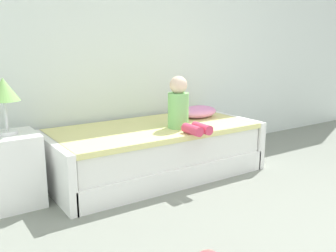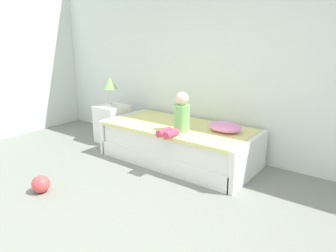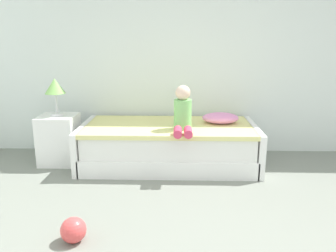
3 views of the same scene
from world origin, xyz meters
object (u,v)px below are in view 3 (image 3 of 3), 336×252
(child_figure, at_px, (183,112))
(bed, at_px, (169,145))
(table_lamp, at_px, (55,88))
(nightstand, at_px, (59,139))
(toy_ball, at_px, (73,230))
(pillow, at_px, (220,118))

(child_figure, bearing_deg, bed, 125.86)
(bed, relative_size, table_lamp, 4.69)
(nightstand, bearing_deg, toy_ball, -68.45)
(pillow, distance_m, toy_ball, 2.26)
(bed, bearing_deg, nightstand, 179.00)
(nightstand, distance_m, table_lamp, 0.64)
(nightstand, height_order, child_figure, child_figure)
(bed, xyz_separation_m, table_lamp, (-1.35, 0.02, 0.69))
(pillow, bearing_deg, nightstand, -177.79)
(table_lamp, height_order, child_figure, table_lamp)
(table_lamp, distance_m, child_figure, 1.55)
(nightstand, bearing_deg, table_lamp, 180.00)
(bed, relative_size, child_figure, 4.14)
(table_lamp, bearing_deg, bed, -1.00)
(child_figure, bearing_deg, toy_ball, -120.16)
(bed, height_order, toy_ball, bed)
(table_lamp, xyz_separation_m, child_figure, (1.52, -0.25, -0.23))
(nightstand, relative_size, toy_ball, 3.06)
(nightstand, bearing_deg, pillow, 2.21)
(child_figure, xyz_separation_m, pillow, (0.46, 0.33, -0.14))
(pillow, relative_size, toy_ball, 2.24)
(table_lamp, relative_size, child_figure, 0.88)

